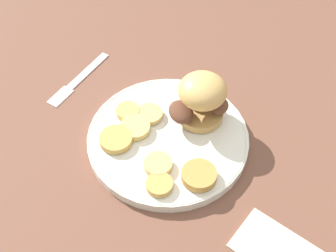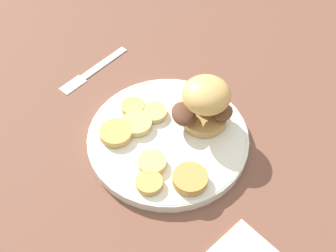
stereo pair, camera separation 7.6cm
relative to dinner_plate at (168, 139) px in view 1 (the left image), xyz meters
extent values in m
plane|color=brown|center=(0.00, 0.00, -0.01)|extent=(4.00, 4.00, 0.00)
cylinder|color=white|center=(0.00, 0.00, 0.00)|extent=(0.27, 0.27, 0.02)
torus|color=white|center=(0.00, 0.00, 0.01)|extent=(0.27, 0.27, 0.01)
cylinder|color=tan|center=(-0.07, 0.00, 0.02)|extent=(0.08, 0.08, 0.01)
ellipsoid|color=#563323|center=(-0.03, -0.01, 0.04)|extent=(0.05, 0.06, 0.02)
ellipsoid|color=brown|center=(-0.10, 0.02, 0.03)|extent=(0.05, 0.05, 0.02)
ellipsoid|color=#563323|center=(-0.09, 0.00, 0.04)|extent=(0.05, 0.05, 0.01)
ellipsoid|color=brown|center=(-0.07, -0.02, 0.04)|extent=(0.04, 0.04, 0.02)
ellipsoid|color=#4C281E|center=(-0.09, -0.02, 0.04)|extent=(0.05, 0.05, 0.01)
ellipsoid|color=tan|center=(-0.07, 0.00, 0.07)|extent=(0.08, 0.08, 0.05)
cylinder|color=#BC8942|center=(0.01, 0.10, 0.02)|extent=(0.06, 0.06, 0.01)
cylinder|color=tan|center=(0.08, -0.04, 0.01)|extent=(0.05, 0.05, 0.01)
cylinder|color=tan|center=(0.03, -0.08, 0.01)|extent=(0.04, 0.04, 0.01)
cylinder|color=#DBB766|center=(0.04, -0.04, 0.01)|extent=(0.05, 0.05, 0.01)
cylinder|color=tan|center=(0.07, 0.07, 0.01)|extent=(0.04, 0.04, 0.01)
cylinder|color=#DBB766|center=(0.05, 0.04, 0.01)|extent=(0.05, 0.05, 0.01)
cylinder|color=#DBB766|center=(0.00, -0.05, 0.01)|extent=(0.05, 0.05, 0.01)
cube|color=silver|center=(0.02, -0.23, -0.01)|extent=(0.11, 0.06, 0.00)
cube|color=silver|center=(0.10, -0.20, -0.01)|extent=(0.06, 0.04, 0.00)
cube|color=beige|center=(-0.01, 0.25, -0.01)|extent=(0.11, 0.14, 0.01)
camera|label=1|loc=(0.29, 0.39, 0.62)|focal=50.00mm
camera|label=2|loc=(0.22, 0.43, 0.62)|focal=50.00mm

